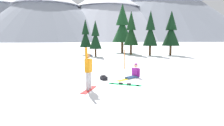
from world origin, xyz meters
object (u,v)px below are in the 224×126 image
Objects in this scene: pine_tree_twin at (86,35)px; loose_snowboard_near_right at (125,84)px; backpack_black at (104,78)px; pine_tree_young at (171,31)px; pine_tree_slender at (95,37)px; snowboarder_foreground at (89,70)px; pine_tree_leaning at (122,26)px; pine_tree_broad at (131,31)px; trail_marker_pole at (124,59)px; snowboarder_midground at (134,73)px; pine_tree_tall at (150,31)px.

loose_snowboard_near_right is at bearing -88.39° from pine_tree_twin.
backpack_black is 20.19m from pine_tree_young.
pine_tree_slender reaches higher than loose_snowboard_near_right.
pine_tree_leaning is (7.99, 24.42, 3.61)m from snowboarder_foreground.
pine_tree_twin is at bearing 91.61° from loose_snowboard_near_right.
trail_marker_pole is at bearing -109.04° from pine_tree_broad.
pine_tree_slender is at bearing -157.65° from pine_tree_broad.
loose_snowboard_near_right is (-1.07, -1.72, -0.29)m from snowboarder_midground.
pine_tree_broad reaches higher than backpack_black.
snowboarder_midground is 18.79m from pine_tree_broad.
pine_tree_slender is at bearing -129.78° from pine_tree_leaning.
pine_tree_twin is 12.73m from pine_tree_young.
pine_tree_slender reaches higher than backpack_black.
pine_tree_leaning is at bearing 111.48° from pine_tree_tall.
pine_tree_leaning is 8.82m from pine_tree_young.
backpack_black is at bearing -107.28° from pine_tree_leaning.
pine_tree_tall reaches higher than pine_tree_slender.
trail_marker_pole is at bearing -82.42° from pine_tree_twin.
loose_snowboard_near_right is 1.08× the size of trail_marker_pole.
trail_marker_pole is 0.32× the size of pine_tree_slender.
snowboarder_foreground is 21.44m from pine_tree_twin.
pine_tree_broad reaches higher than loose_snowboard_near_right.
loose_snowboard_near_right is 17.31m from pine_tree_slender.
trail_marker_pole is 0.24× the size of pine_tree_tall.
pine_tree_leaning is at bearing 72.72° from backpack_black.
pine_tree_leaning reaches higher than trail_marker_pole.
trail_marker_pole is 0.24× the size of pine_tree_young.
pine_tree_leaning is at bearing 25.34° from pine_tree_twin.
pine_tree_twin is 1.10× the size of pine_tree_slender.
snowboarder_foreground is 0.31× the size of pine_tree_broad.
snowboarder_midground is 3.75m from trail_marker_pole.
pine_tree_tall is (7.46, 15.57, 3.23)m from snowboarder_midground.
snowboarder_midground is 0.34× the size of pine_tree_slender.
snowboarder_midground is 15.57m from pine_tree_slender.
pine_tree_leaning is (4.94, 21.97, 4.28)m from snowboarder_midground.
backpack_black is 0.08× the size of pine_tree_broad.
pine_tree_tall reaches higher than trail_marker_pole.
pine_tree_tall is at bearing 174.00° from pine_tree_young.
pine_tree_leaning reaches higher than pine_tree_young.
backpack_black is at bearing 121.31° from loose_snowboard_near_right.
pine_tree_tall is (8.01, 0.19, 0.84)m from pine_tree_slender.
snowboarder_foreground is at bearing -120.26° from pine_tree_tall.
pine_tree_broad is (0.28, -4.22, -0.97)m from pine_tree_leaning.
trail_marker_pole is at bearing -104.02° from pine_tree_leaning.
pine_tree_broad is 1.02× the size of pine_tree_tall.
pine_tree_twin is at bearing 160.13° from pine_tree_tall.
trail_marker_pole is 0.19× the size of pine_tree_leaning.
pine_tree_broad is at bearing 154.80° from pine_tree_young.
pine_tree_young is at bearing -25.20° from pine_tree_broad.
backpack_black is 0.08× the size of pine_tree_tall.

